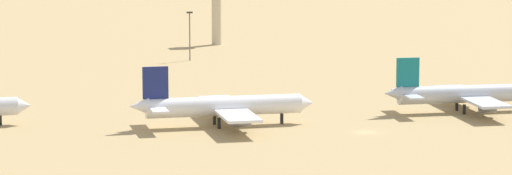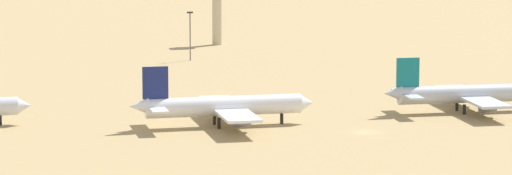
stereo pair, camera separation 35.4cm
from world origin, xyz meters
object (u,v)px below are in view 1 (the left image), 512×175
parked_jet_teal_3 (466,94)px  light_pole_east (190,32)px  parked_jet_navy_2 (222,106)px  control_tower (217,3)px

parked_jet_teal_3 → light_pole_east: 113.28m
parked_jet_navy_2 → control_tower: control_tower is taller
parked_jet_navy_2 → control_tower: bearing=79.2°
parked_jet_navy_2 → control_tower: (23.74, 148.05, 9.31)m
parked_jet_teal_3 → light_pole_east: light_pole_east is taller
parked_jet_teal_3 → control_tower: (-32.99, 141.35, 9.46)m
parked_jet_teal_3 → control_tower: bearing=103.6°
parked_jet_navy_2 → light_pole_east: size_ratio=2.74×
parked_jet_teal_3 → parked_jet_navy_2: bearing=-172.8°
parked_jet_navy_2 → parked_jet_teal_3: (56.73, 6.70, -0.15)m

